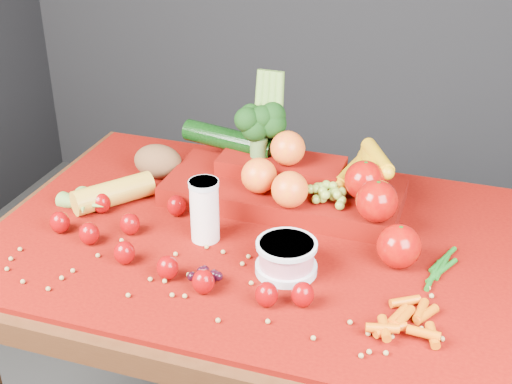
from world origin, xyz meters
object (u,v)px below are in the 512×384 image
(table, at_px, (253,276))
(yogurt_bowl, at_px, (286,256))
(produce_mound, at_px, (297,180))
(milk_glass, at_px, (205,208))

(table, xyz_separation_m, yogurt_bowl, (0.10, -0.11, 0.14))
(table, relative_size, yogurt_bowl, 9.32)
(produce_mound, bearing_deg, yogurt_bowl, -78.52)
(milk_glass, xyz_separation_m, yogurt_bowl, (0.19, -0.06, -0.04))
(milk_glass, distance_m, yogurt_bowl, 0.20)
(yogurt_bowl, bearing_deg, milk_glass, 162.21)
(yogurt_bowl, relative_size, produce_mound, 0.20)
(produce_mound, bearing_deg, table, -108.83)
(table, relative_size, milk_glass, 8.32)
(milk_glass, xyz_separation_m, produce_mound, (0.14, 0.20, -0.01))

